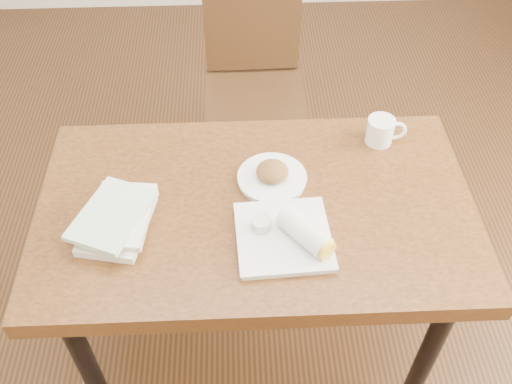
{
  "coord_description": "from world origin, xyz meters",
  "views": [
    {
      "loc": [
        -0.05,
        -1.08,
        1.96
      ],
      "look_at": [
        0.0,
        0.0,
        0.8
      ],
      "focal_mm": 40.0,
      "sensor_mm": 36.0,
      "label": 1
    }
  ],
  "objects_px": {
    "table": "(256,223)",
    "book_stack": "(117,219)",
    "plate_burrito": "(290,235)",
    "chair_far": "(254,73)",
    "plate_scone": "(272,176)",
    "coffee_mug": "(381,130)"
  },
  "relations": [
    {
      "from": "table",
      "to": "book_stack",
      "type": "height_order",
      "value": "book_stack"
    },
    {
      "from": "plate_burrito",
      "to": "chair_far",
      "type": "bearing_deg",
      "value": 92.89
    },
    {
      "from": "chair_far",
      "to": "plate_scone",
      "type": "height_order",
      "value": "chair_far"
    },
    {
      "from": "table",
      "to": "chair_far",
      "type": "height_order",
      "value": "chair_far"
    },
    {
      "from": "chair_far",
      "to": "book_stack",
      "type": "xyz_separation_m",
      "value": [
        -0.41,
        -0.99,
        0.23
      ]
    },
    {
      "from": "plate_burrito",
      "to": "book_stack",
      "type": "relative_size",
      "value": 0.95
    },
    {
      "from": "coffee_mug",
      "to": "table",
      "type": "bearing_deg",
      "value": -148.05
    },
    {
      "from": "table",
      "to": "plate_scone",
      "type": "relative_size",
      "value": 6.05
    },
    {
      "from": "table",
      "to": "plate_scone",
      "type": "bearing_deg",
      "value": 60.46
    },
    {
      "from": "table",
      "to": "plate_burrito",
      "type": "xyz_separation_m",
      "value": [
        0.08,
        -0.14,
        0.11
      ]
    },
    {
      "from": "table",
      "to": "coffee_mug",
      "type": "xyz_separation_m",
      "value": [
        0.4,
        0.25,
        0.13
      ]
    },
    {
      "from": "table",
      "to": "book_stack",
      "type": "relative_size",
      "value": 4.49
    },
    {
      "from": "chair_far",
      "to": "book_stack",
      "type": "relative_size",
      "value": 3.43
    },
    {
      "from": "plate_scone",
      "to": "coffee_mug",
      "type": "xyz_separation_m",
      "value": [
        0.35,
        0.16,
        0.02
      ]
    },
    {
      "from": "plate_scone",
      "to": "book_stack",
      "type": "distance_m",
      "value": 0.46
    },
    {
      "from": "chair_far",
      "to": "plate_scone",
      "type": "distance_m",
      "value": 0.86
    },
    {
      "from": "coffee_mug",
      "to": "plate_burrito",
      "type": "distance_m",
      "value": 0.5
    },
    {
      "from": "chair_far",
      "to": "coffee_mug",
      "type": "relative_size",
      "value": 7.54
    },
    {
      "from": "table",
      "to": "book_stack",
      "type": "distance_m",
      "value": 0.4
    },
    {
      "from": "table",
      "to": "coffee_mug",
      "type": "relative_size",
      "value": 9.86
    },
    {
      "from": "plate_scone",
      "to": "coffee_mug",
      "type": "height_order",
      "value": "coffee_mug"
    },
    {
      "from": "coffee_mug",
      "to": "book_stack",
      "type": "height_order",
      "value": "coffee_mug"
    }
  ]
}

